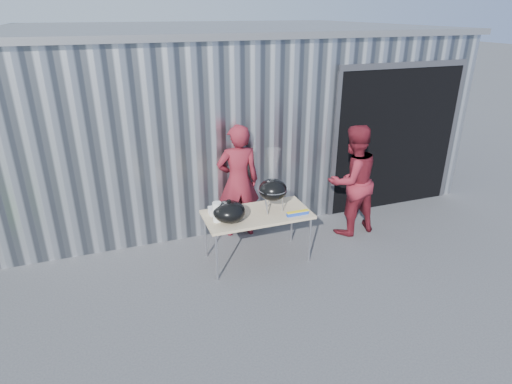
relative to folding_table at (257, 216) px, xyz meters
name	(u,v)px	position (x,y,z in m)	size (l,w,h in m)	color
ground	(253,291)	(-0.32, -0.72, -0.71)	(80.00, 80.00, 0.00)	#414144
building	(222,103)	(0.60, 3.87, 0.83)	(8.20, 6.20, 3.10)	#B8BDC5
folding_table	(257,216)	(0.00, 0.00, 0.00)	(1.50, 0.75, 0.75)	tan
kettle_grill	(273,183)	(0.23, -0.01, 0.47)	(0.41, 0.41, 0.93)	black
grill_lid	(229,212)	(-0.44, -0.10, 0.18)	(0.44, 0.44, 0.32)	black
paper_towels	(217,212)	(-0.59, -0.05, 0.18)	(0.12, 0.12, 0.28)	white
white_tub	(216,211)	(-0.55, 0.18, 0.09)	(0.20, 0.15, 0.10)	white
foil_box	(298,213)	(0.51, -0.25, 0.07)	(0.32, 0.06, 0.06)	#1B40B4
person_cook	(238,181)	(-0.01, 0.85, 0.21)	(0.67, 0.44, 1.83)	maroon
person_bystander	(352,181)	(1.71, 0.31, 0.19)	(0.87, 0.68, 1.80)	maroon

